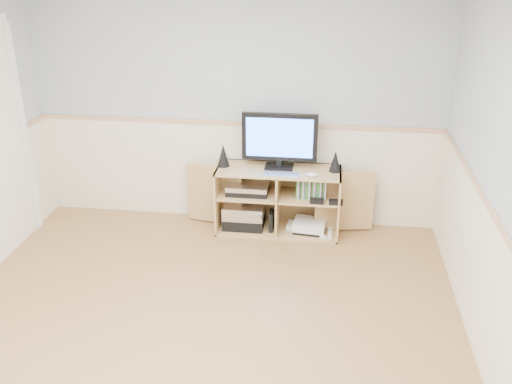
# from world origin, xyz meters

# --- Properties ---
(room) EXTENTS (4.04, 4.54, 2.54)m
(room) POSITION_xyz_m (-0.06, 0.12, 1.22)
(room) COLOR tan
(room) RESTS_ON ground
(media_cabinet) EXTENTS (1.87, 0.45, 0.65)m
(media_cabinet) POSITION_xyz_m (0.44, 2.05, 0.33)
(media_cabinet) COLOR tan
(media_cabinet) RESTS_ON floor
(monitor) EXTENTS (0.72, 0.18, 0.54)m
(monitor) POSITION_xyz_m (0.44, 2.04, 0.94)
(monitor) COLOR black
(monitor) RESTS_ON media_cabinet
(speaker_left) EXTENTS (0.12, 0.12, 0.22)m
(speaker_left) POSITION_xyz_m (-0.10, 2.02, 0.76)
(speaker_left) COLOR black
(speaker_left) RESTS_ON media_cabinet
(speaker_right) EXTENTS (0.11, 0.11, 0.21)m
(speaker_right) POSITION_xyz_m (0.97, 2.02, 0.75)
(speaker_right) COLOR black
(speaker_right) RESTS_ON media_cabinet
(keyboard) EXTENTS (0.33, 0.14, 0.01)m
(keyboard) POSITION_xyz_m (0.47, 1.86, 0.66)
(keyboard) COLOR silver
(keyboard) RESTS_ON media_cabinet
(mouse) EXTENTS (0.10, 0.07, 0.04)m
(mouse) POSITION_xyz_m (0.76, 1.86, 0.67)
(mouse) COLOR white
(mouse) RESTS_ON media_cabinet
(av_components) EXTENTS (0.50, 0.30, 0.47)m
(av_components) POSITION_xyz_m (0.12, 1.99, 0.22)
(av_components) COLOR black
(av_components) RESTS_ON media_cabinet
(game_consoles) EXTENTS (0.46, 0.30, 0.11)m
(game_consoles) POSITION_xyz_m (0.75, 1.98, 0.07)
(game_consoles) COLOR white
(game_consoles) RESTS_ON media_cabinet
(game_cases) EXTENTS (0.28, 0.14, 0.19)m
(game_cases) POSITION_xyz_m (0.76, 1.98, 0.48)
(game_cases) COLOR #3F8C3F
(game_cases) RESTS_ON media_cabinet
(wall_outlet) EXTENTS (0.12, 0.03, 0.12)m
(wall_outlet) POSITION_xyz_m (1.00, 2.23, 0.60)
(wall_outlet) COLOR white
(wall_outlet) RESTS_ON wall_back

